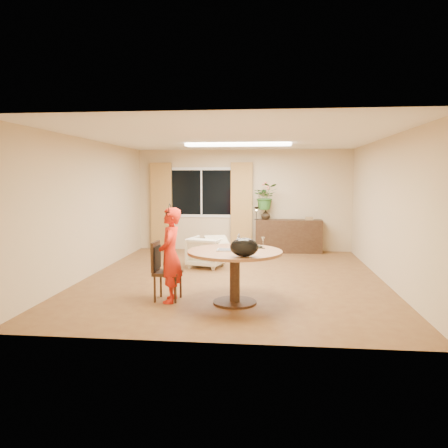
% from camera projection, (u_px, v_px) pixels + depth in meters
% --- Properties ---
extents(floor, '(6.50, 6.50, 0.00)m').
position_uv_depth(floor, '(233.00, 278.00, 8.19)').
color(floor, brown).
rests_on(floor, ground).
extents(ceiling, '(6.50, 6.50, 0.00)m').
position_uv_depth(ceiling, '(233.00, 138.00, 7.92)').
color(ceiling, white).
rests_on(ceiling, wall_back).
extents(wall_back, '(5.50, 0.00, 5.50)m').
position_uv_depth(wall_back, '(244.00, 200.00, 11.27)').
color(wall_back, '#D1B488').
rests_on(wall_back, floor).
extents(wall_left, '(0.00, 6.50, 6.50)m').
position_uv_depth(wall_left, '(90.00, 208.00, 8.34)').
color(wall_left, '#D1B488').
rests_on(wall_left, floor).
extents(wall_right, '(0.00, 6.50, 6.50)m').
position_uv_depth(wall_right, '(387.00, 210.00, 7.77)').
color(wall_right, '#D1B488').
rests_on(wall_right, floor).
extents(window, '(1.70, 0.03, 1.30)m').
position_uv_depth(window, '(201.00, 192.00, 11.34)').
color(window, white).
rests_on(window, wall_back).
extents(curtain_left, '(0.55, 0.08, 2.25)m').
position_uv_depth(curtain_left, '(161.00, 206.00, 11.41)').
color(curtain_left, olive).
rests_on(curtain_left, wall_back).
extents(curtain_right, '(0.55, 0.08, 2.25)m').
position_uv_depth(curtain_right, '(241.00, 206.00, 11.19)').
color(curtain_right, olive).
rests_on(curtain_right, wall_back).
extents(ceiling_panel, '(2.20, 0.35, 0.05)m').
position_uv_depth(ceiling_panel, '(238.00, 145.00, 9.11)').
color(ceiling_panel, white).
rests_on(ceiling_panel, ceiling).
extents(dining_table, '(1.41, 1.41, 0.80)m').
position_uv_depth(dining_table, '(235.00, 262.00, 6.48)').
color(dining_table, brown).
rests_on(dining_table, floor).
extents(dining_chair, '(0.45, 0.41, 0.90)m').
position_uv_depth(dining_chair, '(168.00, 271.00, 6.68)').
color(dining_chair, black).
rests_on(dining_chair, floor).
extents(child, '(0.54, 0.38, 1.43)m').
position_uv_depth(child, '(170.00, 255.00, 6.57)').
color(child, red).
rests_on(child, floor).
extents(laptop, '(0.38, 0.25, 0.25)m').
position_uv_depth(laptop, '(229.00, 242.00, 6.45)').
color(laptop, '#B7B7BC').
rests_on(laptop, dining_table).
extents(tumbler, '(0.09, 0.09, 0.11)m').
position_uv_depth(tumbler, '(239.00, 244.00, 6.69)').
color(tumbler, white).
rests_on(tumbler, dining_table).
extents(wine_glass, '(0.06, 0.06, 0.18)m').
position_uv_depth(wine_glass, '(263.00, 243.00, 6.64)').
color(wine_glass, white).
rests_on(wine_glass, dining_table).
extents(pot_lid, '(0.27, 0.27, 0.04)m').
position_uv_depth(pot_lid, '(255.00, 246.00, 6.73)').
color(pot_lid, white).
rests_on(pot_lid, dining_table).
extents(handbag, '(0.44, 0.33, 0.26)m').
position_uv_depth(handbag, '(244.00, 247.00, 5.93)').
color(handbag, black).
rests_on(handbag, dining_table).
extents(armchair, '(0.84, 0.85, 0.64)m').
position_uv_depth(armchair, '(207.00, 252.00, 9.20)').
color(armchair, beige).
rests_on(armchair, floor).
extents(throw, '(0.60, 0.66, 0.03)m').
position_uv_depth(throw, '(217.00, 237.00, 9.05)').
color(throw, beige).
rests_on(throw, armchair).
extents(sideboard, '(1.66, 0.41, 0.83)m').
position_uv_depth(sideboard, '(289.00, 236.00, 11.00)').
color(sideboard, black).
rests_on(sideboard, floor).
extents(vase, '(0.30, 0.30, 0.25)m').
position_uv_depth(vase, '(266.00, 215.00, 11.01)').
color(vase, black).
rests_on(vase, sideboard).
extents(bouquet, '(0.67, 0.60, 0.66)m').
position_uv_depth(bouquet, '(265.00, 197.00, 10.96)').
color(bouquet, '#356E29').
rests_on(bouquet, vase).
extents(book_stack, '(0.21, 0.16, 0.08)m').
position_uv_depth(book_stack, '(309.00, 218.00, 10.90)').
color(book_stack, '#846343').
rests_on(book_stack, sideboard).
extents(desk_lamp, '(0.17, 0.17, 0.34)m').
position_uv_depth(desk_lamp, '(256.00, 213.00, 10.98)').
color(desk_lamp, black).
rests_on(desk_lamp, sideboard).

